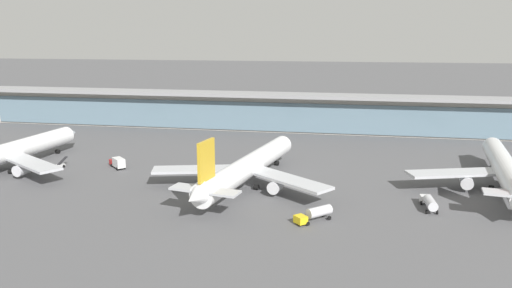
% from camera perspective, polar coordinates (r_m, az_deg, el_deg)
% --- Properties ---
extents(ground_plane, '(1200.00, 1200.00, 0.00)m').
position_cam_1_polar(ground_plane, '(124.36, -1.20, -4.80)').
color(ground_plane, '#515154').
extents(airliner_left_stand, '(47.15, 61.57, 16.39)m').
position_cam_1_polar(airliner_left_stand, '(151.79, -27.58, -1.03)').
color(airliner_left_stand, white).
rests_on(airliner_left_stand, ground).
extents(airliner_centre_stand, '(46.41, 61.15, 16.39)m').
position_cam_1_polar(airliner_centre_stand, '(121.17, -1.01, -2.73)').
color(airliner_centre_stand, white).
rests_on(airliner_centre_stand, ground).
extents(airliner_right_stand, '(46.83, 61.44, 16.39)m').
position_cam_1_polar(airliner_right_stand, '(133.51, 27.43, -2.73)').
color(airliner_right_stand, white).
rests_on(airliner_right_stand, ground).
extents(service_truck_near_nose_white, '(2.89, 8.71, 2.95)m').
position_cam_1_polar(service_truck_near_nose_white, '(113.22, 19.79, -6.46)').
color(service_truck_near_nose_white, silver).
rests_on(service_truck_near_nose_white, ground).
extents(service_truck_by_tail_yellow, '(7.83, 7.51, 2.95)m').
position_cam_1_polar(service_truck_by_tail_yellow, '(100.81, 6.99, -8.14)').
color(service_truck_by_tail_yellow, yellow).
rests_on(service_truck_by_tail_yellow, ground).
extents(service_truck_on_taxiway_white, '(2.33, 6.90, 2.70)m').
position_cam_1_polar(service_truck_on_taxiway_white, '(149.68, -22.38, -2.42)').
color(service_truck_on_taxiway_white, silver).
rests_on(service_truck_on_taxiway_white, ground).
extents(service_truck_at_far_stand_red, '(6.87, 6.70, 3.10)m').
position_cam_1_polar(service_truck_at_far_stand_red, '(144.50, -16.02, -2.10)').
color(service_truck_at_far_stand_red, '#B21E1E').
rests_on(service_truck_at_far_stand_red, ground).
extents(terminal_building, '(257.44, 12.80, 15.20)m').
position_cam_1_polar(terminal_building, '(191.70, 3.18, 3.83)').
color(terminal_building, '#B2ADA3').
rests_on(terminal_building, ground).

